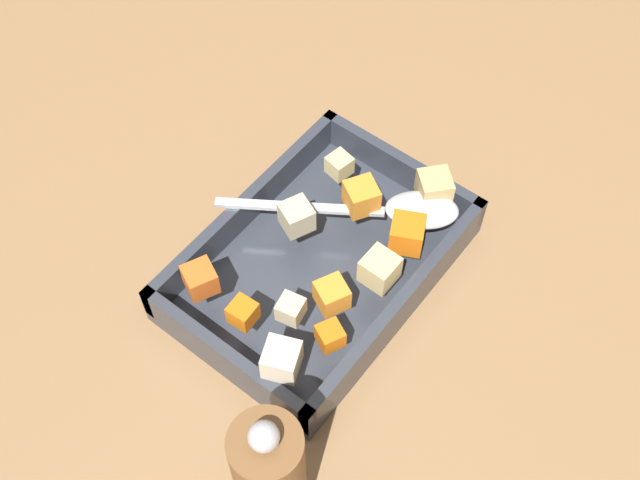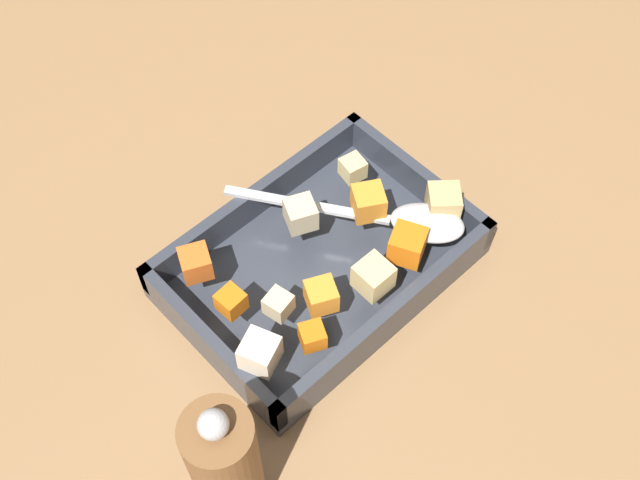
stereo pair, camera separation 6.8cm
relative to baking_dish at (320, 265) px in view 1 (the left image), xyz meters
The scene contains 16 objects.
ground_plane 0.02m from the baking_dish, 30.38° to the right, with size 4.00×4.00×0.00m, color #936D47.
baking_dish is the anchor object (origin of this frame).
carrot_chunk_corner_nw 0.08m from the baking_dish, 132.30° to the right, with size 0.03×0.03×0.03m, color orange.
carrot_chunk_near_left 0.10m from the baking_dish, 49.85° to the right, with size 0.03×0.03×0.03m, color orange.
carrot_chunk_under_handle 0.14m from the baking_dish, 150.64° to the left, with size 0.03×0.03×0.03m, color orange.
carrot_chunk_rim_edge 0.12m from the baking_dish, 137.02° to the right, with size 0.02×0.02×0.02m, color orange.
carrot_chunk_near_right 0.08m from the baking_dish, ahead, with size 0.03×0.03×0.03m, color orange.
carrot_chunk_corner_sw 0.12m from the baking_dish, behind, with size 0.02×0.02×0.02m, color orange.
potato_chunk_far_right 0.11m from the baking_dish, 25.67° to the left, with size 0.02×0.02×0.02m, color #E0CC89.
potato_chunk_front_center 0.10m from the baking_dish, 161.26° to the right, with size 0.02×0.02×0.02m, color beige.
potato_chunk_corner_ne 0.09m from the baking_dish, 85.36° to the right, with size 0.03×0.03×0.03m, color #E0CC89.
potato_chunk_far_left 0.06m from the baking_dish, 81.30° to the left, with size 0.03×0.03×0.03m, color beige.
potato_chunk_near_spoon 0.14m from the baking_dish, 24.94° to the right, with size 0.03×0.03×0.03m, color tan.
parsnip_chunk_heap_top 0.15m from the baking_dish, 156.59° to the right, with size 0.03×0.03×0.03m, color silver.
serving_spoon 0.11m from the baking_dish, 29.26° to the right, with size 0.16×0.23×0.02m.
pepper_mill 0.26m from the baking_dish, 151.38° to the right, with size 0.06×0.06×0.19m.
Camera 1 is at (-0.37, -0.26, 0.74)m, focal length 45.24 mm.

